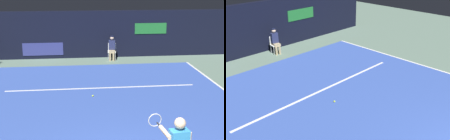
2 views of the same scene
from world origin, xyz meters
TOP-DOWN VIEW (x-y plane):
  - ground_plane at (0.00, 4.72)m, footprint 30.94×30.94m
  - court_surface at (0.00, 4.72)m, footprint 9.77×11.44m
  - line_service at (0.00, 6.72)m, footprint 7.62×0.10m
  - back_wall at (-0.00, 12.26)m, footprint 16.01×0.33m
  - line_judge_on_chair at (0.94, 11.43)m, footprint 0.49×0.56m
  - tennis_ball at (-0.40, 5.75)m, footprint 0.07×0.07m

SIDE VIEW (x-z plane):
  - ground_plane at x=0.00m, z-range 0.00..0.00m
  - court_surface at x=0.00m, z-range 0.00..0.01m
  - line_service at x=0.00m, z-range 0.01..0.02m
  - tennis_ball at x=-0.40m, z-range 0.01..0.08m
  - line_judge_on_chair at x=0.94m, z-range 0.03..1.35m
  - back_wall at x=0.00m, z-range 0.00..2.60m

